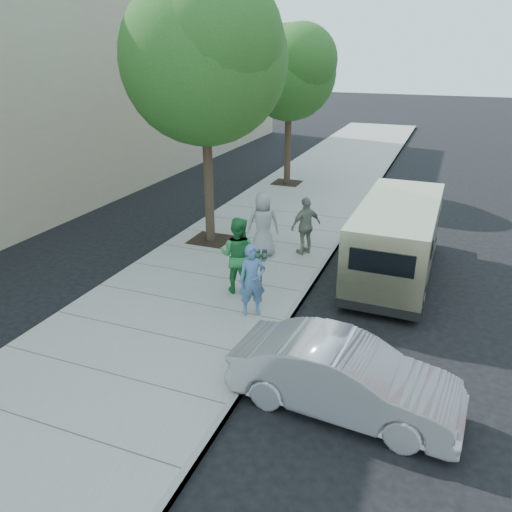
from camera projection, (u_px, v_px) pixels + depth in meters
name	position (u px, v px, depth m)	size (l,w,h in m)	color
ground	(250.00, 288.00, 12.79)	(120.00, 120.00, 0.00)	black
sidewalk	(215.00, 279.00, 13.10)	(5.00, 60.00, 0.15)	gray
curb_face	(304.00, 295.00, 12.27)	(0.12, 60.00, 0.16)	gray
tree_near	(205.00, 53.00, 13.46)	(4.62, 4.60, 7.53)	black
tree_far	(291.00, 69.00, 20.24)	(3.92, 3.80, 6.49)	black
parking_meter	(261.00, 265.00, 11.40)	(0.29, 0.19, 1.32)	gray
van	(396.00, 238.00, 13.03)	(1.94, 5.58, 2.06)	beige
sedan	(344.00, 377.00, 8.30)	(1.34, 3.84, 1.27)	#A3A5AA
person_officer	(252.00, 280.00, 10.95)	(0.60, 0.39, 1.64)	#4D72A5
person_green_shirt	(238.00, 255.00, 11.94)	(0.92, 0.72, 1.90)	#2B8440
person_gray_shirt	(263.00, 225.00, 14.06)	(0.91, 0.59, 1.86)	#959698
person_striped_polo	(306.00, 226.00, 14.24)	(0.99, 0.41, 1.68)	gray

